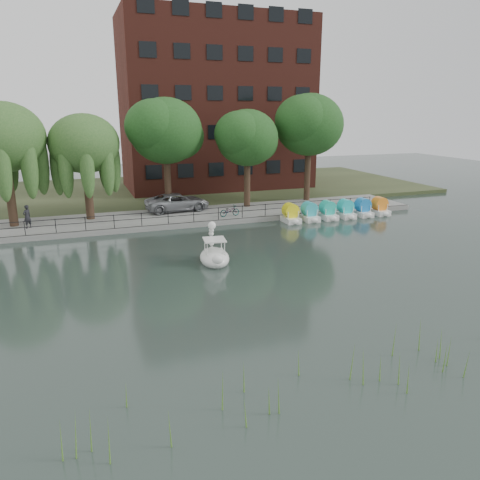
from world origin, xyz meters
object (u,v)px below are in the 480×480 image
minivan (178,201)px  bicycle (230,210)px  swan_boat (214,254)px  pedestrian (27,215)px

minivan → bicycle: bearing=-140.2°
minivan → swan_boat: swan_boat is taller
minivan → bicycle: minivan is taller
minivan → bicycle: size_ratio=3.63×
pedestrian → swan_boat: bearing=89.7°
minivan → bicycle: (3.52, -3.51, -0.37)m
pedestrian → swan_boat: pedestrian is taller
minivan → swan_boat: (-0.74, -13.44, -0.76)m
minivan → pedestrian: bearing=95.8°
minivan → pedestrian: pedestrian is taller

